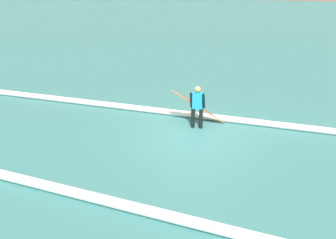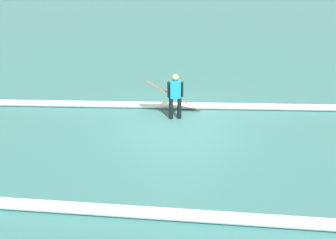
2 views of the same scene
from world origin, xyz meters
name	(u,v)px [view 1 (image 1 of 2)]	position (x,y,z in m)	size (l,w,h in m)	color
ground_plane	(193,135)	(0.00, 0.00, 0.00)	(134.06, 134.06, 0.00)	#346E6F
surfer	(197,105)	(0.08, -0.73, 0.85)	(0.52, 0.28, 1.52)	black
surfboard	(199,107)	(0.14, -1.08, 0.66)	(1.94, 1.04, 1.34)	#E55926
wave_crest_foreground	(148,110)	(2.32, -1.59, 0.12)	(0.23, 0.23, 24.71)	white
wave_crest_midground	(61,190)	(1.98, 4.71, 0.13)	(0.26, 0.26, 24.69)	white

